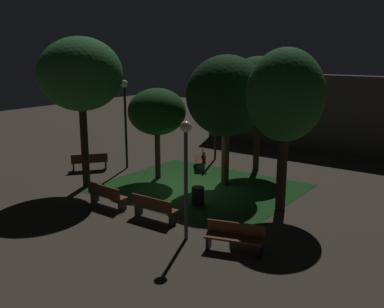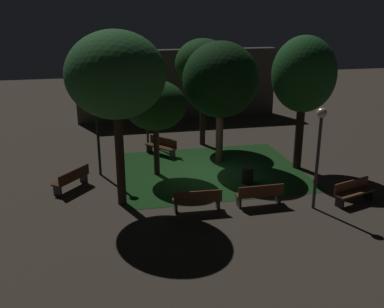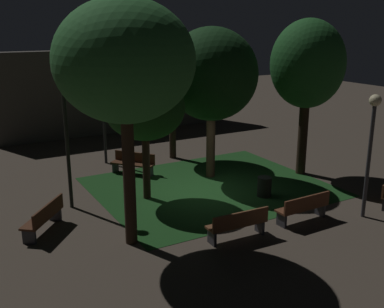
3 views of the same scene
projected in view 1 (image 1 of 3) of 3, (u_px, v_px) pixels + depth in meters
ground_plane at (188, 188)px, 19.66m from camera, size 60.00×60.00×0.00m
grass_lawn at (199, 188)px, 19.71m from camera, size 8.21×6.91×0.01m
bench_back_row at (106, 194)px, 17.32m from camera, size 1.82×0.55×0.88m
bench_front_right at (154, 207)px, 15.92m from camera, size 1.81×0.51×0.88m
bench_by_lamp at (201, 159)px, 22.92m from camera, size 1.49×1.71×0.88m
bench_corner at (235, 236)px, 13.44m from camera, size 1.86×1.00×0.88m
bench_path_side at (89, 161)px, 22.46m from camera, size 1.51×1.70×0.88m
tree_lawn_side at (259, 84)px, 21.64m from camera, size 2.93×2.93×5.69m
tree_back_left at (285, 96)px, 16.05m from camera, size 2.85×2.85×6.09m
tree_back_right at (157, 112)px, 20.51m from camera, size 2.69×2.69×4.28m
tree_left_canopy at (226, 96)px, 19.23m from camera, size 3.51×3.51×5.80m
tree_tall_center at (81, 75)px, 18.85m from camera, size 3.58×3.58×6.55m
lamp_post_plaza_east at (216, 107)px, 24.19m from camera, size 0.36×0.36×4.31m
lamp_post_plaza_west at (186, 159)px, 13.81m from camera, size 0.36×0.36×3.88m
lamp_post_path_center at (125, 109)px, 22.35m from camera, size 0.36×0.36×4.52m
trash_bin at (198, 196)px, 17.59m from camera, size 0.50×0.50×0.71m
building_wall_backdrop at (303, 112)px, 27.14m from camera, size 13.27×0.80×4.55m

